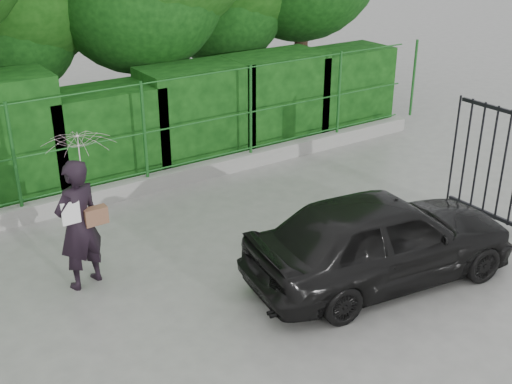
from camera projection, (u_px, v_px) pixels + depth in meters
ground at (269, 314)px, 8.40m from camera, size 80.00×80.00×0.00m
kerb at (128, 189)px, 11.74m from camera, size 14.00×0.25×0.30m
fence at (135, 132)px, 11.43m from camera, size 14.13×0.06×1.80m
hedge at (96, 131)px, 12.08m from camera, size 14.20×1.20×2.29m
woman at (80, 190)px, 8.55m from camera, size 1.02×0.97×2.21m
car at (381, 238)px, 8.92m from camera, size 4.10×2.12×1.33m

